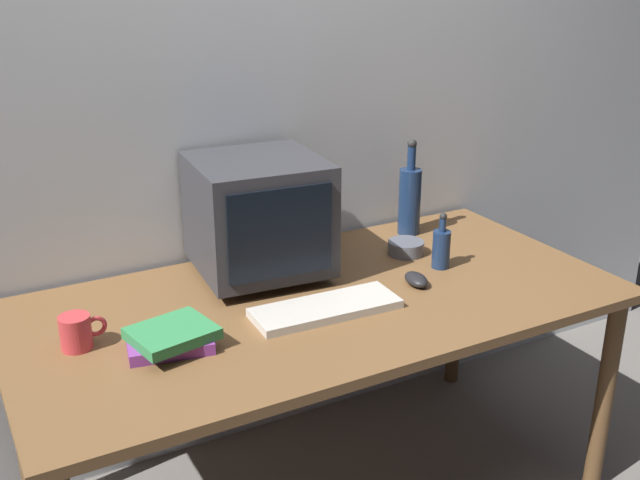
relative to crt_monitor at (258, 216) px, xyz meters
The scene contains 10 objects.
back_wall 0.43m from the crt_monitor, 72.08° to the left, with size 4.00×0.08×2.50m, color silver.
desk 0.37m from the crt_monitor, 70.96° to the right, with size 1.77×0.88×0.72m.
crt_monitor is the anchor object (origin of this frame).
keyboard 0.38m from the crt_monitor, 81.15° to the right, with size 0.42×0.15×0.02m, color beige.
computer_mouse 0.52m from the crt_monitor, 38.49° to the right, with size 0.06×0.10×0.04m, color black.
bottle_tall 0.63m from the crt_monitor, ahead, with size 0.08×0.08×0.34m.
bottle_short 0.59m from the crt_monitor, 23.26° to the right, with size 0.06×0.06×0.18m.
book_stack 0.54m from the crt_monitor, 140.13° to the right, with size 0.24×0.20×0.06m.
mug 0.65m from the crt_monitor, 160.90° to the right, with size 0.12×0.08×0.09m.
cd_spindle 0.53m from the crt_monitor, ahead, with size 0.12×0.12×0.04m, color #595B66.
Camera 1 is at (-0.95, -1.76, 1.68)m, focal length 42.45 mm.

